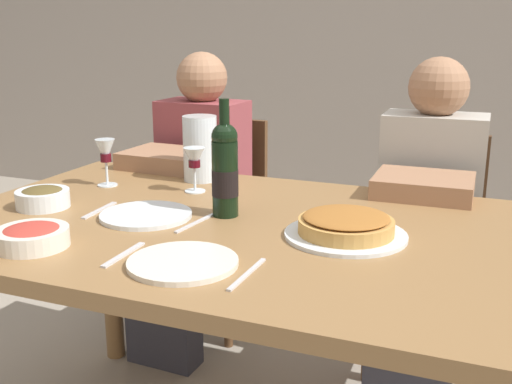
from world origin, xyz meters
The scene contains 19 objects.
back_wall centered at (0.00, 2.62, 1.40)m, with size 8.00×0.10×2.80m, color #A3998E.
dining_table centered at (0.00, 0.00, 0.67)m, with size 1.50×1.00×0.76m.
wine_bottle centered at (-0.02, 0.05, 0.89)m, with size 0.07×0.07×0.32m.
water_pitcher centered at (-0.26, 0.38, 0.85)m, with size 0.17×0.11×0.21m.
baked_tart centered at (0.33, 0.00, 0.79)m, with size 0.30×0.30×0.06m.
salad_bowl centered at (-0.33, -0.34, 0.79)m, with size 0.17×0.17×0.05m.
olive_bowl centered at (-0.53, -0.07, 0.79)m, with size 0.15×0.15×0.06m.
wine_glass_left_diner centered at (-0.21, 0.24, 0.86)m, with size 0.07×0.07×0.14m.
wine_glass_right_diner centered at (-0.50, 0.20, 0.87)m, with size 0.06×0.06×0.15m.
dinner_plate_left_setting centered at (-0.21, -0.04, 0.77)m, with size 0.25×0.25×0.01m, color silver.
dinner_plate_right_setting centered at (0.05, -0.31, 0.77)m, with size 0.24×0.24×0.01m, color silver.
fork_left_setting centered at (-0.36, -0.04, 0.76)m, with size 0.16×0.01×0.01m, color silver.
knife_left_setting centered at (-0.06, -0.04, 0.76)m, with size 0.18×0.01×0.01m, color silver.
knife_right_setting centered at (0.20, -0.31, 0.76)m, with size 0.18×0.01×0.01m, color silver.
spoon_right_setting centered at (-0.10, -0.31, 0.76)m, with size 0.16×0.01×0.01m, color silver.
chair_left centered at (-0.45, 0.91, 0.50)m, with size 0.42×0.42×0.87m.
diner_left centered at (-0.45, 0.67, 0.62)m, with size 0.35×0.51×1.16m.
chair_right centered at (0.45, 0.86, 0.50)m, with size 0.41×0.41×0.87m.
diner_right centered at (0.45, 0.63, 0.62)m, with size 0.34×0.50×1.16m.
Camera 1 is at (0.66, -1.40, 1.26)m, focal length 43.33 mm.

